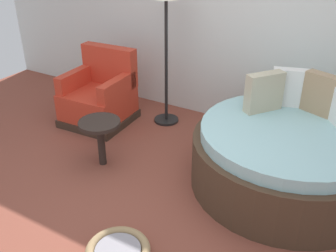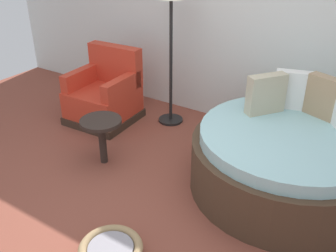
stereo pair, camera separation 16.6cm
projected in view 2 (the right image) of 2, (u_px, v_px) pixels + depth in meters
ground_plane at (157, 205)px, 3.62m from camera, size 8.00×8.00×0.02m
back_wall at (254, 15)px, 4.45m from camera, size 8.00×0.12×2.77m
round_daybed at (286, 159)px, 3.70m from camera, size 1.82×1.82×1.05m
red_armchair at (105, 96)px, 5.02m from camera, size 0.84×0.84×0.94m
pet_basket at (111, 251)px, 3.00m from camera, size 0.51×0.51×0.13m
side_table at (101, 128)px, 4.05m from camera, size 0.44×0.44×0.52m
floor_lamp at (171, 2)px, 4.39m from camera, size 0.40×0.40×1.82m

